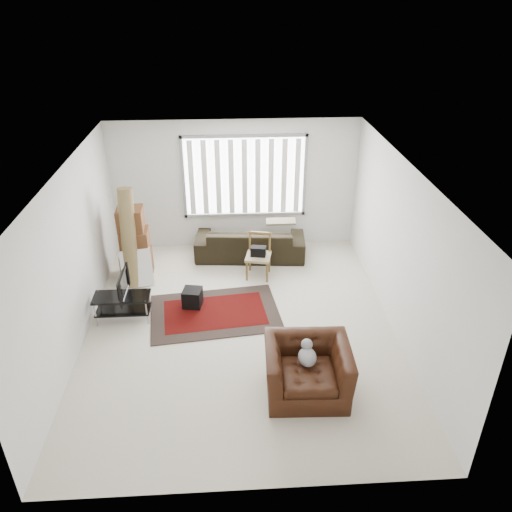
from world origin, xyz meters
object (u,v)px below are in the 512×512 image
at_px(moving_boxes, 135,245).
at_px(armchair, 307,367).
at_px(tv_stand, 122,302).
at_px(sofa, 250,238).
at_px(side_chair, 258,254).

distance_m(moving_boxes, armchair, 4.32).
height_order(tv_stand, sofa, sofa).
xyz_separation_m(moving_boxes, armchair, (2.78, -3.30, -0.22)).
xyz_separation_m(tv_stand, moving_boxes, (0.02, 1.44, 0.32)).
height_order(moving_boxes, side_chair, moving_boxes).
bearing_deg(sofa, tv_stand, 47.81).
relative_size(tv_stand, side_chair, 1.08).
xyz_separation_m(tv_stand, sofa, (2.23, 2.09, 0.09)).
height_order(moving_boxes, armchair, moving_boxes).
relative_size(tv_stand, armchair, 0.78).
relative_size(tv_stand, sofa, 0.42).
bearing_deg(tv_stand, moving_boxes, 89.02).
bearing_deg(moving_boxes, tv_stand, -90.98).
distance_m(tv_stand, sofa, 3.06).
distance_m(side_chair, armchair, 3.18).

